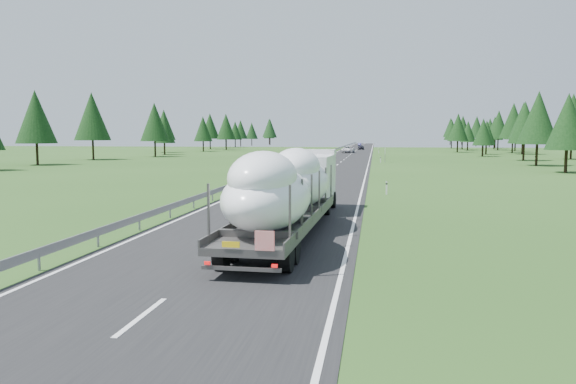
# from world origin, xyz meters

# --- Properties ---
(ground) EXTENTS (400.00, 400.00, 0.00)m
(ground) POSITION_xyz_m (0.00, 0.00, 0.00)
(ground) COLOR #224316
(ground) RESTS_ON ground
(road_surface) EXTENTS (10.00, 400.00, 0.02)m
(road_surface) POSITION_xyz_m (0.00, 100.00, 0.01)
(road_surface) COLOR black
(road_surface) RESTS_ON ground
(guardrail) EXTENTS (0.10, 400.00, 0.76)m
(guardrail) POSITION_xyz_m (-5.30, 99.94, 0.60)
(guardrail) COLOR slate
(guardrail) RESTS_ON ground
(marker_posts) EXTENTS (0.13, 350.08, 1.00)m
(marker_posts) POSITION_xyz_m (6.50, 155.00, 0.54)
(marker_posts) COLOR silver
(marker_posts) RESTS_ON ground
(highway_sign) EXTENTS (0.08, 0.90, 2.60)m
(highway_sign) POSITION_xyz_m (7.20, 80.00, 1.81)
(highway_sign) COLOR slate
(highway_sign) RESTS_ON ground
(tree_line_right) EXTENTS (27.10, 298.45, 12.63)m
(tree_line_right) POSITION_xyz_m (39.82, 107.80, 7.03)
(tree_line_right) COLOR black
(tree_line_right) RESTS_ON ground
(tree_line_left) EXTENTS (15.16, 298.28, 12.57)m
(tree_line_left) POSITION_xyz_m (-44.44, 119.90, 7.13)
(tree_line_left) COLOR black
(tree_line_left) RESTS_ON ground
(boat_truck) EXTENTS (3.26, 19.26, 3.92)m
(boat_truck) POSITION_xyz_m (1.88, 12.25, 2.18)
(boat_truck) COLOR silver
(boat_truck) RESTS_ON ground
(distant_van) EXTENTS (3.21, 6.38, 1.73)m
(distant_van) POSITION_xyz_m (-1.16, 130.40, 0.87)
(distant_van) COLOR silver
(distant_van) RESTS_ON ground
(distant_car_dark) EXTENTS (1.96, 4.39, 1.47)m
(distant_car_dark) POSITION_xyz_m (1.22, 162.94, 0.73)
(distant_car_dark) COLOR black
(distant_car_dark) RESTS_ON ground
(distant_car_blue) EXTENTS (1.46, 3.90, 1.27)m
(distant_car_blue) POSITION_xyz_m (-0.92, 225.76, 0.64)
(distant_car_blue) COLOR #1D1D51
(distant_car_blue) RESTS_ON ground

